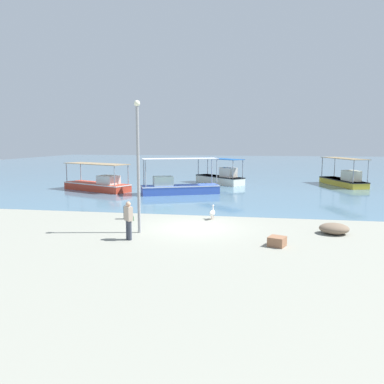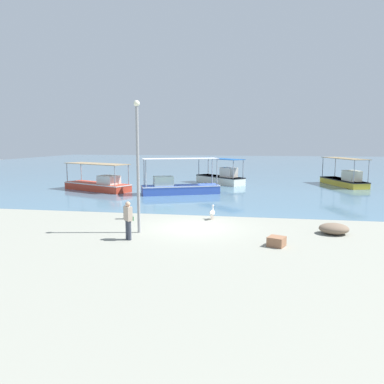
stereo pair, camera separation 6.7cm
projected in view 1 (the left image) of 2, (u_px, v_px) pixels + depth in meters
name	position (u px, v px, depth m)	size (l,w,h in m)	color
ground	(195.00, 227.00, 18.70)	(120.00, 120.00, 0.00)	gray
harbor_water	(239.00, 166.00, 65.58)	(110.00, 90.00, 0.00)	slate
fishing_boat_near_right	(344.00, 179.00, 35.93)	(3.49, 6.65, 2.65)	gold
fishing_boat_near_left	(178.00, 186.00, 30.39)	(6.46, 4.00, 2.89)	#3A5BBE
fishing_boat_far_right	(98.00, 184.00, 32.51)	(6.78, 4.44, 2.35)	red
fishing_boat_outer	(221.00, 177.00, 37.68)	(5.33, 5.10, 2.53)	white
pelican	(212.00, 213.00, 20.53)	(0.36, 0.81, 0.80)	#E0997A
lamp_post	(138.00, 160.00, 17.17)	(0.28, 0.28, 6.10)	gray
mooring_bollard	(126.00, 212.00, 20.64)	(0.28, 0.28, 0.78)	#47474C
fisherman_standing	(129.00, 219.00, 16.23)	(0.45, 0.43, 1.69)	#393E4C
net_pile	(334.00, 229.00, 17.34)	(1.35, 1.15, 0.50)	#75614E
cargo_crate	(277.00, 241.00, 15.32)	(0.64, 0.63, 0.39)	#916246
glass_bottle	(133.00, 219.00, 20.20)	(0.07, 0.07, 0.27)	#3F7F4C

